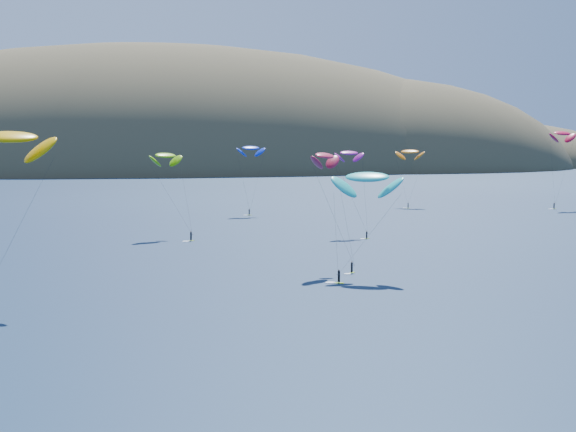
# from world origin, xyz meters

# --- Properties ---
(island) EXTENTS (730.00, 300.00, 210.00)m
(island) POSITION_xyz_m (39.40, 562.36, -10.74)
(island) COLOR #3D3526
(island) RESTS_ON ground
(kitesurfer_2) EXTENTS (12.11, 10.63, 25.21)m
(kitesurfer_2) POSITION_xyz_m (-28.93, 60.83, 22.02)
(kitesurfer_2) COLOR #ACE919
(kitesurfer_2) RESTS_ON ground
(kitesurfer_3) EXTENTS (9.84, 15.41, 20.52)m
(kitesurfer_3) POSITION_xyz_m (-4.18, 132.26, 18.14)
(kitesurfer_3) COLOR #ACE919
(kitesurfer_3) RESTS_ON ground
(kitesurfer_4) EXTENTS (8.93, 6.97, 21.68)m
(kitesurfer_4) POSITION_xyz_m (23.49, 181.25, 19.32)
(kitesurfer_4) COLOR #ACE919
(kitesurfer_4) RESTS_ON ground
(kitesurfer_5) EXTENTS (13.19, 11.77, 18.85)m
(kitesurfer_5) POSITION_xyz_m (23.86, 71.75, 15.77)
(kitesurfer_5) COLOR #ACE919
(kitesurfer_5) RESTS_ON ground
(kitesurfer_6) EXTENTS (7.37, 12.21, 20.65)m
(kitesurfer_6) POSITION_xyz_m (37.24, 126.94, 18.66)
(kitesurfer_6) COLOR #ACE919
(kitesurfer_6) RESTS_ON ground
(kitesurfer_8) EXTENTS (10.52, 6.94, 26.54)m
(kitesurfer_8) POSITION_xyz_m (123.83, 181.34, 23.76)
(kitesurfer_8) COLOR #ACE919
(kitesurfer_8) RESTS_ON ground
(kitesurfer_9) EXTENTS (7.66, 10.67, 21.09)m
(kitesurfer_9) POSITION_xyz_m (19.12, 80.17, 18.98)
(kitesurfer_9) COLOR #ACE919
(kitesurfer_9) RESTS_ON ground
(kitesurfer_11) EXTENTS (9.98, 13.06, 20.45)m
(kitesurfer_11) POSITION_xyz_m (79.16, 198.29, 17.87)
(kitesurfer_11) COLOR #ACE919
(kitesurfer_11) RESTS_ON ground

